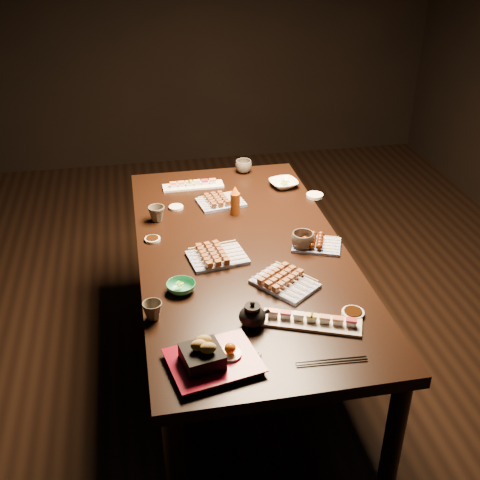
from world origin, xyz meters
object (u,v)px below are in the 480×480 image
Objects in this scene: dining_table at (242,318)px; sushi_platter_far at (193,184)px; yakitori_plate_right at (285,279)px; tempura_tray at (213,352)px; edamame_bowl_green at (181,287)px; yakitori_plate_left at (221,199)px; edamame_bowl_cream at (284,184)px; teapot at (252,314)px; teacup_near_left at (153,311)px; condiment_bottle at (235,200)px; teacup_far_left at (157,214)px; sushi_platter_near at (312,319)px; teacup_far_right at (244,166)px; teacup_mid_right at (303,241)px; yakitori_plate_center at (217,253)px.

sushi_platter_far is at bearing 109.95° from dining_table.
yakitori_plate_right is at bearing 103.34° from sushi_platter_far.
edamame_bowl_green is at bearing 86.26° from tempura_tray.
yakitori_plate_left is at bearing 116.07° from sushi_platter_far.
teapot is at bearing -109.81° from edamame_bowl_cream.
teapot is at bearing -16.81° from teacup_near_left.
dining_table is 0.56m from edamame_bowl_green.
condiment_bottle is at bearing 93.72° from dining_table.
teacup_far_left is (-0.33, -0.12, 0.01)m from yakitori_plate_left.
sushi_platter_far is (-0.28, 1.24, -0.00)m from sushi_platter_near.
edamame_bowl_green is 1.18m from teacup_far_right.
teacup_mid_right reaches higher than teacup_near_left.
teacup_far_left reaches higher than teacup_far_right.
tempura_tray reaches higher than edamame_bowl_cream.
teacup_mid_right is (0.38, 0.02, 0.01)m from yakitori_plate_center.
teapot is at bearing -71.96° from teacup_far_left.
dining_table is 8.10× the size of yakitori_plate_left.
teacup_far_right reaches higher than yakitori_plate_right.
edamame_bowl_cream is 1.83× the size of teacup_far_left.
sushi_platter_far is 2.81× the size of edamame_bowl_green.
teapot is (0.23, -0.26, 0.03)m from edamame_bowl_green.
teacup_near_left is at bearing -127.38° from edamame_bowl_green.
sushi_platter_near is 3.09× the size of teapot.
yakitori_plate_right reaches higher than dining_table.
edamame_bowl_green is 0.98× the size of teapot.
yakitori_plate_right reaches higher than yakitori_plate_left.
teacup_far_right is 0.77× the size of teapot.
edamame_bowl_green is at bearing -139.64° from yakitori_plate_center.
edamame_bowl_cream is 1.96× the size of teacup_near_left.
teapot is (-0.40, -1.12, 0.03)m from edamame_bowl_cream.
teacup_far_left is 0.38m from condiment_bottle.
dining_table is 0.80m from sushi_platter_far.
yakitori_plate_right is at bearing -55.50° from yakitori_plate_center.
condiment_bottle is (0.16, -0.34, 0.05)m from sushi_platter_far.
condiment_bottle is at bearing -77.63° from yakitori_plate_left.
teapot is (-0.23, -1.35, 0.01)m from teacup_far_right.
condiment_bottle is (-0.08, 0.64, 0.04)m from yakitori_plate_right.
teacup_near_left reaches higher than sushi_platter_far.
tempura_tray is at bearing -137.55° from teapot.
tempura_tray reaches higher than sushi_platter_near.
edamame_bowl_green is 0.79× the size of edamame_bowl_cream.
teacup_far_left is at bearing -159.38° from edamame_bowl_cream.
condiment_bottle reaches higher than tempura_tray.
sushi_platter_far is 4.35× the size of teacup_near_left.
dining_table is 12.48× the size of edamame_bowl_cream.
tempura_tray reaches higher than teacup_mid_right.
edamame_bowl_cream is at bearing 20.62° from teacup_far_left.
sushi_platter_near is 1.62× the size of yakitori_plate_left.
teacup_mid_right is (0.39, -0.72, 0.02)m from sushi_platter_far.
sushi_platter_near is at bearing 10.00° from tempura_tray.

